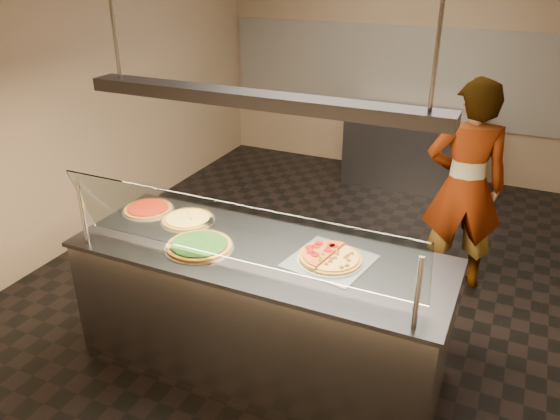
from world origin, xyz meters
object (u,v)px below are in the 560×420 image
at_px(perforated_tray, 330,260).
at_px(worker, 465,187).
at_px(sneeze_guard, 232,233).
at_px(prep_table, 410,149).
at_px(pizza_tomato, 149,208).
at_px(heat_lamp_housing, 257,99).
at_px(half_pizza_pepperoni, 317,253).
at_px(pizza_spinach, 199,245).
at_px(serving_counter, 260,308).
at_px(pizza_spatula, 197,217).
at_px(pizza_cheese, 188,219).
at_px(half_pizza_sausage, 345,260).

xyz_separation_m(perforated_tray, worker, (0.62, 1.62, -0.00)).
distance_m(sneeze_guard, prep_table, 4.30).
xyz_separation_m(pizza_tomato, heat_lamp_housing, (1.06, -0.21, 1.01)).
xyz_separation_m(sneeze_guard, pizza_tomato, (-1.06, 0.55, -0.28)).
relative_size(half_pizza_pepperoni, pizza_spinach, 0.91).
height_order(perforated_tray, worker, worker).
bearing_deg(heat_lamp_housing, perforated_tray, 9.26).
bearing_deg(serving_counter, sneeze_guard, -90.00).
distance_m(sneeze_guard, pizza_spinach, 0.52).
distance_m(serving_counter, sneeze_guard, 0.83).
bearing_deg(pizza_tomato, pizza_spatula, -0.12).
relative_size(half_pizza_pepperoni, pizza_cheese, 1.07).
relative_size(perforated_tray, half_pizza_pepperoni, 1.31).
height_order(serving_counter, heat_lamp_housing, heat_lamp_housing).
xyz_separation_m(pizza_spinach, worker, (1.48, 1.83, -0.01)).
height_order(serving_counter, worker, worker).
relative_size(prep_table, worker, 0.87).
relative_size(perforated_tray, prep_table, 0.35).
distance_m(half_pizza_sausage, worker, 1.70).
xyz_separation_m(half_pizza_sausage, pizza_spinach, (-0.96, -0.20, -0.01)).
bearing_deg(perforated_tray, half_pizza_pepperoni, 178.82).
height_order(half_pizza_pepperoni, pizza_spinach, half_pizza_pepperoni).
bearing_deg(pizza_tomato, sneeze_guard, -27.47).
bearing_deg(prep_table, pizza_spinach, -98.17).
bearing_deg(worker, perforated_tray, 53.90).
relative_size(perforated_tray, pizza_cheese, 1.40).
relative_size(perforated_tray, worker, 0.30).
bearing_deg(serving_counter, perforated_tray, 9.26).
bearing_deg(worker, pizza_spatula, 25.76).
distance_m(pizza_spinach, pizza_tomato, 0.75).
relative_size(perforated_tray, pizza_spinach, 1.19).
bearing_deg(sneeze_guard, perforated_tray, 41.58).
bearing_deg(half_pizza_pepperoni, half_pizza_sausage, -0.98).
bearing_deg(worker, sneeze_guard, 46.62).
relative_size(sneeze_guard, perforated_tray, 4.14).
relative_size(sneeze_guard, worker, 1.25).
bearing_deg(half_pizza_pepperoni, heat_lamp_housing, -168.12).
bearing_deg(perforated_tray, serving_counter, -170.74).
xyz_separation_m(half_pizza_sausage, worker, (0.52, 1.62, -0.02)).
bearing_deg(sneeze_guard, half_pizza_pepperoni, 48.26).
bearing_deg(heat_lamp_housing, pizza_cheese, 165.01).
xyz_separation_m(serving_counter, worker, (1.09, 1.70, 0.47)).
height_order(half_pizza_sausage, pizza_spinach, half_pizza_sausage).
xyz_separation_m(pizza_spinach, heat_lamp_housing, (0.39, 0.13, 1.00)).
distance_m(perforated_tray, prep_table, 3.85).
bearing_deg(prep_table, heat_lamp_housing, -92.79).
xyz_separation_m(perforated_tray, pizza_cheese, (-1.16, 0.11, 0.01)).
distance_m(prep_table, heat_lamp_housing, 4.16).
xyz_separation_m(serving_counter, prep_table, (0.19, 3.89, 0.00)).
distance_m(perforated_tray, pizza_spinach, 0.88).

